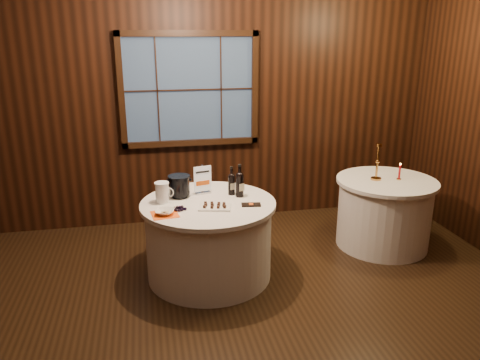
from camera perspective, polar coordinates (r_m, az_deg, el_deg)
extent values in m
plane|color=black|center=(3.91, -1.54, -18.46)|extent=(6.00, 6.00, 0.00)
cube|color=black|center=(5.70, -6.16, 9.44)|extent=(6.00, 0.02, 3.00)
cube|color=#344B6D|center=(5.65, -6.17, 10.90)|extent=(1.50, 0.01, 1.20)
cylinder|color=white|center=(4.58, -3.80, -7.45)|extent=(1.20, 1.20, 0.73)
cylinder|color=white|center=(4.43, -3.90, -2.93)|extent=(1.28, 1.28, 0.04)
cylinder|color=white|center=(5.45, 17.10, -4.02)|extent=(1.00, 1.00, 0.73)
cylinder|color=white|center=(5.32, 17.47, -0.17)|extent=(1.08, 1.08, 0.04)
cube|color=#B4B4BB|center=(4.66, -4.59, -1.52)|extent=(0.17, 0.12, 0.02)
cube|color=#B4B4BB|center=(4.62, -4.63, 0.19)|extent=(0.02, 0.02, 0.28)
cube|color=white|center=(4.61, -4.61, 0.14)|extent=(0.18, 0.05, 0.26)
cylinder|color=black|center=(4.59, -1.04, -0.68)|extent=(0.07, 0.07, 0.18)
sphere|color=black|center=(4.56, -1.04, 0.41)|extent=(0.07, 0.07, 0.07)
cylinder|color=black|center=(4.54, -1.05, 1.02)|extent=(0.03, 0.03, 0.08)
cylinder|color=black|center=(4.53, -1.05, 1.52)|extent=(0.03, 0.03, 0.02)
cube|color=beige|center=(4.55, -0.96, -0.82)|extent=(0.05, 0.01, 0.06)
cylinder|color=black|center=(4.52, -0.05, -0.77)|extent=(0.08, 0.08, 0.21)
sphere|color=black|center=(4.49, -0.05, 0.49)|extent=(0.08, 0.08, 0.08)
cylinder|color=black|center=(4.48, -0.05, 1.20)|extent=(0.03, 0.03, 0.09)
cylinder|color=black|center=(4.46, -0.05, 1.78)|extent=(0.03, 0.03, 0.02)
cube|color=beige|center=(4.49, 0.05, -0.93)|extent=(0.05, 0.02, 0.07)
cylinder|color=black|center=(4.58, -7.35, -1.89)|extent=(0.15, 0.15, 0.03)
cylinder|color=black|center=(4.55, -7.40, -0.72)|extent=(0.20, 0.20, 0.17)
cylinder|color=black|center=(4.52, -7.45, 0.41)|extent=(0.21, 0.21, 0.02)
cube|color=white|center=(4.27, -3.08, -3.32)|extent=(0.33, 0.26, 0.02)
cube|color=black|center=(4.33, 1.37, -3.03)|extent=(0.19, 0.11, 0.01)
cylinder|color=#362313|center=(4.23, -8.35, -3.50)|extent=(0.07, 0.01, 0.03)
cylinder|color=white|center=(4.43, -9.47, -1.58)|extent=(0.13, 0.13, 0.19)
cylinder|color=white|center=(4.40, -9.53, -0.38)|extent=(0.14, 0.14, 0.01)
torus|color=white|center=(4.43, -8.63, -1.41)|extent=(0.09, 0.04, 0.10)
cube|color=#FA5B15|center=(4.17, -9.15, -4.15)|extent=(0.26, 0.26, 0.00)
imported|color=white|center=(4.16, -9.17, -3.87)|extent=(0.20, 0.20, 0.04)
cylinder|color=#BE833B|center=(5.28, 16.24, 0.16)|extent=(0.11, 0.11, 0.02)
cylinder|color=#BE833B|center=(5.23, 16.41, 2.09)|extent=(0.02, 0.02, 0.35)
cylinder|color=#BE833B|center=(5.19, 16.59, 4.10)|extent=(0.06, 0.06, 0.03)
cylinder|color=#BE833B|center=(5.36, 18.79, 0.11)|extent=(0.05, 0.05, 0.01)
cylinder|color=#AE0D14|center=(5.34, 18.88, 0.94)|extent=(0.02, 0.02, 0.15)
sphere|color=#FFB23F|center=(5.31, 18.97, 1.84)|extent=(0.02, 0.02, 0.02)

